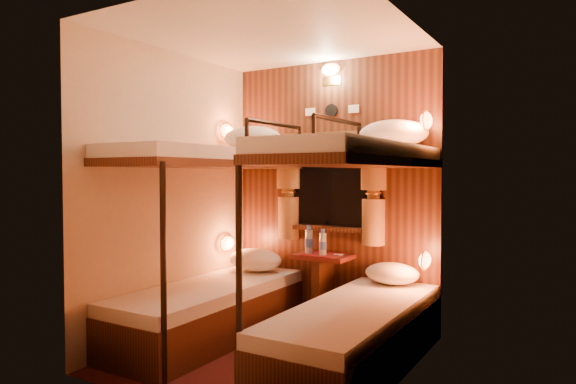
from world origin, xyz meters
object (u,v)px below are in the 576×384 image
Objects in this scene: bunk_right at (355,290)px; bottle_right at (323,244)px; table at (323,280)px; bottle_left at (309,242)px; bunk_left at (211,272)px.

bottle_right is at bearing 130.68° from bunk_right.
bunk_right is at bearing -50.33° from table.
bottle_right is (0.15, -0.02, -0.01)m from bottle_left.
table is 2.81× the size of bottle_right.
table is 2.55× the size of bottle_left.
bottle_left is 0.15m from bottle_right.
bottle_left reaches higher than bottle_right.
bottle_left is at bearing -162.16° from table.
table is (-0.65, 0.78, -0.14)m from bunk_right.
bunk_left is at bearing 180.00° from bunk_right.
bunk_left is 2.90× the size of table.
bottle_left is at bearing 171.60° from bottle_right.
bunk_left is 8.16× the size of bottle_right.
bunk_left is 7.40× the size of bottle_left.
bunk_right reaches higher than bottle_right.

